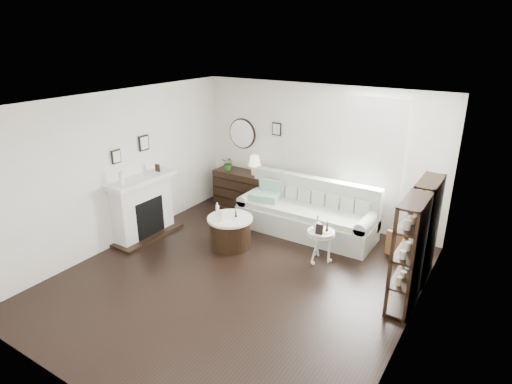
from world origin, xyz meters
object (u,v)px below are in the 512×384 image
Objects in this scene: sofa at (307,215)px; drum_table at (230,232)px; pedestal_table at (321,234)px; dresser at (241,189)px.

drum_table is (-0.89, -1.27, -0.05)m from sofa.
sofa is 4.71× the size of pedestal_table.
drum_table is (0.89, -1.66, -0.11)m from dresser.
pedestal_table is (0.68, -0.91, 0.17)m from sofa.
sofa is 3.26× the size of drum_table.
dresser reaches higher than drum_table.
drum_table is at bearing -61.87° from dresser.
dresser is 2.14× the size of pedestal_table.
sofa reaches higher than dresser.
sofa reaches higher than pedestal_table.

